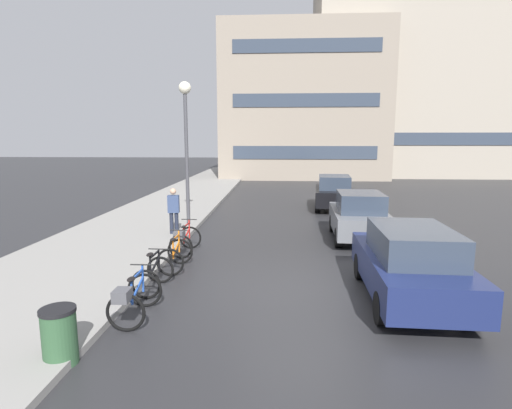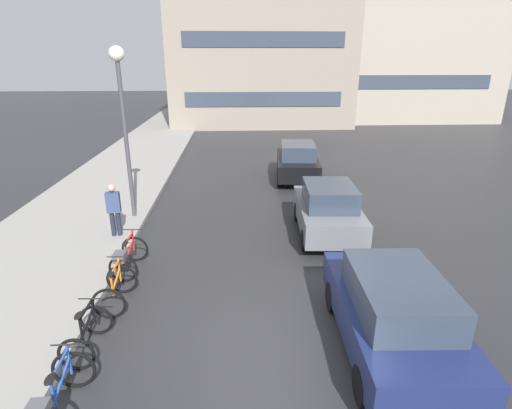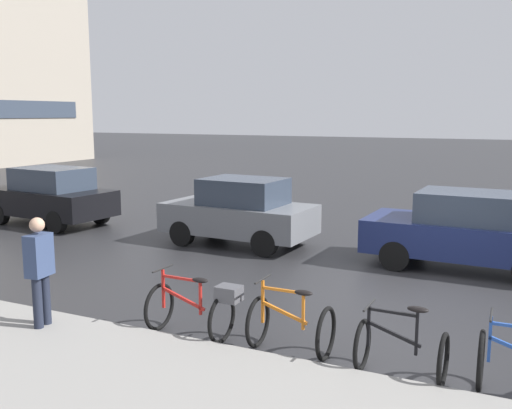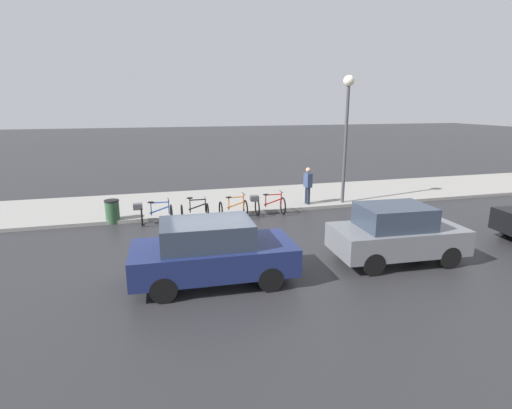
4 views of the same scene
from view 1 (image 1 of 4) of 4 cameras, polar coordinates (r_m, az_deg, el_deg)
ground_plane at (r=9.67m, az=5.56°, el=-12.07°), size 140.00×140.00×0.00m
sidewalk_kerb at (r=20.10m, az=-12.99°, el=-0.84°), size 4.80×60.00×0.14m
bicycle_nearest at (r=8.26m, az=-17.17°, el=-12.66°), size 0.76×1.44×0.97m
bicycle_second at (r=9.77m, az=-14.44°, el=-9.71°), size 0.71×1.09×0.97m
bicycle_third at (r=11.13m, az=-11.46°, el=-7.12°), size 0.75×1.08×1.02m
bicycle_farthest at (r=12.47m, az=-10.20°, el=-4.92°), size 0.77×1.45×1.00m
car_navy at (r=9.40m, az=21.14°, el=-7.86°), size 2.03×4.23×1.66m
car_grey at (r=14.52m, az=14.52°, el=-1.62°), size 2.02×3.86×1.70m
car_black at (r=20.70m, az=11.07°, el=1.73°), size 2.21×4.17×1.71m
pedestrian at (r=14.65m, az=-11.68°, el=-0.74°), size 0.42×0.28×1.79m
streetlamp at (r=16.03m, az=-9.99°, el=11.15°), size 0.47×0.47×5.71m
trash_bin at (r=7.28m, az=-26.26°, el=-16.49°), size 0.55×0.55×0.92m
building_facade_main at (r=38.62m, az=6.66°, el=14.00°), size 14.80×8.51×13.49m
building_facade_side at (r=43.70m, az=22.04°, el=17.04°), size 19.68×9.40×19.83m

